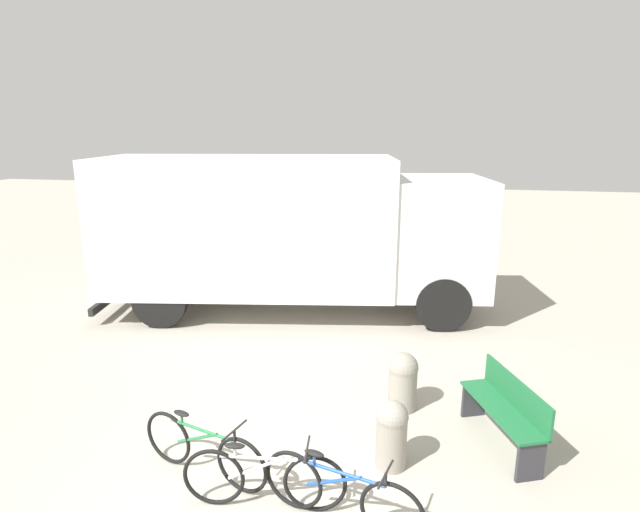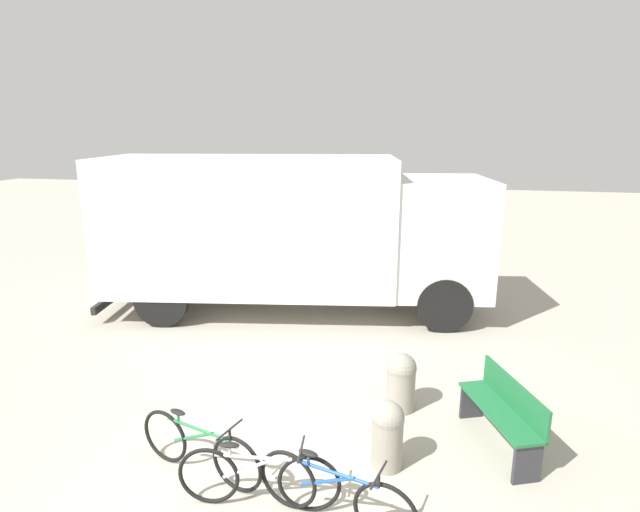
{
  "view_description": "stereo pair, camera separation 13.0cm",
  "coord_description": "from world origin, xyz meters",
  "px_view_note": "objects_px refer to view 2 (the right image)",
  "views": [
    {
      "loc": [
        1.48,
        -4.21,
        3.93
      ],
      "look_at": [
        -0.06,
        3.88,
        1.8
      ],
      "focal_mm": 28.0,
      "sensor_mm": 36.0,
      "label": 1
    },
    {
      "loc": [
        1.61,
        -4.18,
        3.93
      ],
      "look_at": [
        -0.06,
        3.88,
        1.8
      ],
      "focal_mm": 28.0,
      "sensor_mm": 36.0,
      "label": 2
    }
  ],
  "objects_px": {
    "bicycle_far": "(334,494)",
    "bollard_far_bench": "(401,380)",
    "bicycle_middle": "(258,478)",
    "delivery_truck": "(289,227)",
    "bollard_near_bench": "(388,432)",
    "park_bench": "(504,411)",
    "bicycle_near": "(199,448)"
  },
  "relations": [
    {
      "from": "delivery_truck",
      "to": "bicycle_far",
      "type": "relative_size",
      "value": 4.88
    },
    {
      "from": "bicycle_near",
      "to": "bicycle_far",
      "type": "height_order",
      "value": "same"
    },
    {
      "from": "bicycle_far",
      "to": "bollard_far_bench",
      "type": "xyz_separation_m",
      "value": [
        0.55,
        2.32,
        0.1
      ]
    },
    {
      "from": "bicycle_far",
      "to": "bollard_near_bench",
      "type": "bearing_deg",
      "value": 80.44
    },
    {
      "from": "delivery_truck",
      "to": "park_bench",
      "type": "distance_m",
      "value": 5.88
    },
    {
      "from": "delivery_truck",
      "to": "bicycle_far",
      "type": "height_order",
      "value": "delivery_truck"
    },
    {
      "from": "park_bench",
      "to": "bollard_near_bench",
      "type": "bearing_deg",
      "value": 94.76
    },
    {
      "from": "park_bench",
      "to": "bicycle_near",
      "type": "relative_size",
      "value": 0.89
    },
    {
      "from": "bicycle_middle",
      "to": "bicycle_far",
      "type": "bearing_deg",
      "value": -10.24
    },
    {
      "from": "park_bench",
      "to": "bollard_far_bench",
      "type": "bearing_deg",
      "value": 42.94
    },
    {
      "from": "park_bench",
      "to": "bicycle_far",
      "type": "xyz_separation_m",
      "value": [
        -1.85,
        -1.7,
        -0.14
      ]
    },
    {
      "from": "bicycle_far",
      "to": "park_bench",
      "type": "bearing_deg",
      "value": 57.3
    },
    {
      "from": "bicycle_middle",
      "to": "bollard_far_bench",
      "type": "height_order",
      "value": "bollard_far_bench"
    },
    {
      "from": "bicycle_near",
      "to": "bollard_far_bench",
      "type": "bearing_deg",
      "value": 57.72
    },
    {
      "from": "bollard_far_bench",
      "to": "delivery_truck",
      "type": "bearing_deg",
      "value": 126.01
    },
    {
      "from": "bicycle_near",
      "to": "park_bench",
      "type": "bearing_deg",
      "value": 37.02
    },
    {
      "from": "bollard_near_bench",
      "to": "bicycle_far",
      "type": "bearing_deg",
      "value": -114.22
    },
    {
      "from": "delivery_truck",
      "to": "park_bench",
      "type": "bearing_deg",
      "value": -56.1
    },
    {
      "from": "bicycle_far",
      "to": "bollard_near_bench",
      "type": "distance_m",
      "value": 1.12
    },
    {
      "from": "park_bench",
      "to": "bicycle_far",
      "type": "relative_size",
      "value": 0.88
    },
    {
      "from": "park_bench",
      "to": "bollard_far_bench",
      "type": "relative_size",
      "value": 1.76
    },
    {
      "from": "bollard_near_bench",
      "to": "bollard_far_bench",
      "type": "bearing_deg",
      "value": 85.93
    },
    {
      "from": "bicycle_near",
      "to": "bicycle_far",
      "type": "bearing_deg",
      "value": 2.8
    },
    {
      "from": "bollard_near_bench",
      "to": "bollard_far_bench",
      "type": "relative_size",
      "value": 0.99
    },
    {
      "from": "bicycle_middle",
      "to": "bicycle_near",
      "type": "bearing_deg",
      "value": 151.71
    },
    {
      "from": "bicycle_middle",
      "to": "bollard_near_bench",
      "type": "distance_m",
      "value": 1.6
    },
    {
      "from": "delivery_truck",
      "to": "bicycle_near",
      "type": "xyz_separation_m",
      "value": [
        0.39,
        -5.48,
        -1.5
      ]
    },
    {
      "from": "bicycle_far",
      "to": "bollard_far_bench",
      "type": "relative_size",
      "value": 2.0
    },
    {
      "from": "delivery_truck",
      "to": "park_bench",
      "type": "relative_size",
      "value": 5.56
    },
    {
      "from": "bicycle_near",
      "to": "bicycle_middle",
      "type": "height_order",
      "value": "same"
    },
    {
      "from": "bollard_near_bench",
      "to": "bollard_far_bench",
      "type": "height_order",
      "value": "bollard_far_bench"
    },
    {
      "from": "bicycle_near",
      "to": "bicycle_far",
      "type": "xyz_separation_m",
      "value": [
        1.65,
        -0.41,
        0.0
      ]
    }
  ]
}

